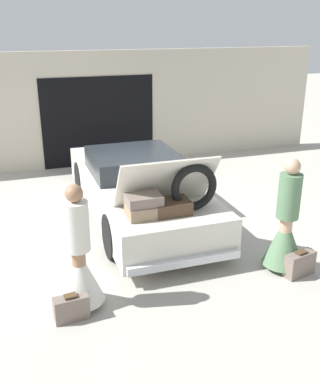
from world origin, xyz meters
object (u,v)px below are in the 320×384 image
person_left (79,265)px  person_right (285,231)px  car (138,188)px  suitcase_beside_right_person (300,264)px  suitcase_beside_left_person (71,308)px

person_left → person_right: 2.97m
car → person_right: bearing=-59.4°
car → suitcase_beside_right_person: (1.60, -2.76, -0.38)m
car → person_left: (-1.48, -2.49, 0.03)m
suitcase_beside_right_person → person_right: bearing=115.4°
person_left → suitcase_beside_right_person: (3.09, -0.27, -0.41)m
car → person_left: 2.90m
car → suitcase_beside_left_person: 3.23m
person_right → suitcase_beside_left_person: (-3.13, -0.23, -0.44)m
person_left → suitcase_beside_left_person: size_ratio=3.78×
person_left → car: bearing=152.2°
person_right → suitcase_beside_left_person: person_right is taller
person_right → suitcase_beside_right_person: person_right is taller
car → person_right: 2.92m
suitcase_beside_left_person → person_right: bearing=4.3°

